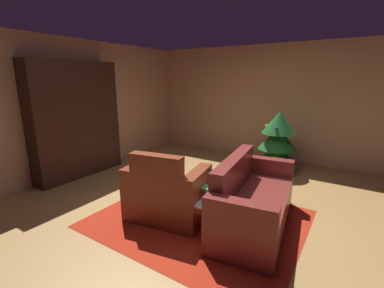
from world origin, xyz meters
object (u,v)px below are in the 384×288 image
(couch_red, at_px, (252,203))
(bottle_on_table, at_px, (211,181))
(bookshelf_unit, at_px, (82,120))
(decorated_tree, at_px, (278,141))
(book_stack_on_table, at_px, (208,192))
(armchair_red, at_px, (167,195))
(coffee_table, at_px, (210,198))

(couch_red, xyz_separation_m, bottle_on_table, (-0.53, -0.12, 0.21))
(bookshelf_unit, relative_size, decorated_tree, 1.77)
(book_stack_on_table, relative_size, decorated_tree, 0.19)
(armchair_red, distance_m, decorated_tree, 2.74)
(bookshelf_unit, height_order, armchair_red, bookshelf_unit)
(bottle_on_table, relative_size, decorated_tree, 0.24)
(book_stack_on_table, xyz_separation_m, bottle_on_table, (-0.09, 0.23, 0.05))
(book_stack_on_table, distance_m, bottle_on_table, 0.25)
(armchair_red, distance_m, coffee_table, 0.58)
(armchair_red, bearing_deg, decorated_tree, 75.19)
(bookshelf_unit, height_order, bottle_on_table, bookshelf_unit)
(bookshelf_unit, xyz_separation_m, coffee_table, (2.94, -0.35, -0.69))
(armchair_red, relative_size, decorated_tree, 0.93)
(book_stack_on_table, distance_m, decorated_tree, 2.54)
(coffee_table, height_order, decorated_tree, decorated_tree)
(couch_red, distance_m, decorated_tree, 2.24)
(bookshelf_unit, distance_m, armchair_red, 2.54)
(bookshelf_unit, bearing_deg, armchair_red, -11.99)
(couch_red, bearing_deg, decorated_tree, 97.97)
(couch_red, distance_m, bottle_on_table, 0.58)
(decorated_tree, bearing_deg, bookshelf_unit, -145.31)
(coffee_table, xyz_separation_m, bottle_on_table, (-0.09, 0.17, 0.15))
(armchair_red, distance_m, bottle_on_table, 0.60)
(couch_red, height_order, coffee_table, couch_red)
(couch_red, bearing_deg, bookshelf_unit, 178.92)
(bookshelf_unit, bearing_deg, bottle_on_table, -3.58)
(coffee_table, height_order, bottle_on_table, bottle_on_table)
(bookshelf_unit, height_order, decorated_tree, bookshelf_unit)
(bottle_on_table, bearing_deg, decorated_tree, 84.42)
(couch_red, height_order, bottle_on_table, couch_red)
(couch_red, relative_size, decorated_tree, 1.49)
(book_stack_on_table, height_order, bottle_on_table, bottle_on_table)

